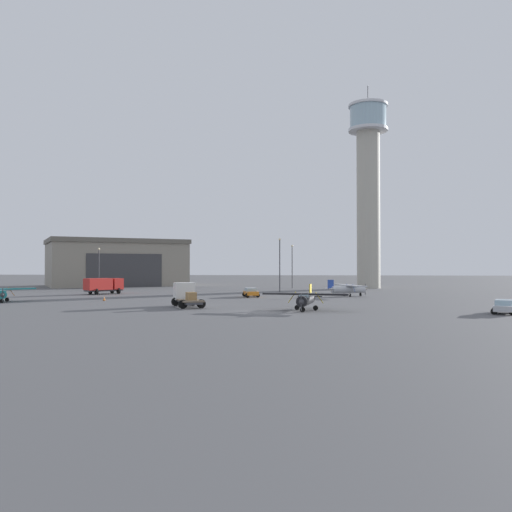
% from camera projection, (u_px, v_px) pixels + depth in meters
% --- Properties ---
extents(ground_plane, '(400.00, 400.00, 0.00)m').
position_uv_depth(ground_plane, '(264.00, 312.00, 51.97)').
color(ground_plane, '#545456').
extents(control_tower, '(8.20, 8.20, 42.87)m').
position_uv_depth(control_tower, '(368.00, 182.00, 107.24)').
color(control_tower, '#B2AD9E').
rests_on(control_tower, ground_plane).
extents(hangar, '(37.00, 34.08, 10.84)m').
position_uv_depth(hangar, '(116.00, 263.00, 120.73)').
color(hangar, gray).
rests_on(hangar, ground_plane).
extents(airplane_silver, '(6.81, 8.60, 2.60)m').
position_uv_depth(airplane_silver, '(348.00, 289.00, 78.48)').
color(airplane_silver, '#B7BABF').
rests_on(airplane_silver, ground_plane).
extents(airplane_black, '(9.19, 7.19, 2.70)m').
position_uv_depth(airplane_black, '(306.00, 299.00, 54.09)').
color(airplane_black, black).
rests_on(airplane_black, ground_plane).
extents(truck_flatbed_white, '(4.90, 6.87, 2.74)m').
position_uv_depth(truck_flatbed_white, '(186.00, 295.00, 59.27)').
color(truck_flatbed_white, '#38383D').
rests_on(truck_flatbed_white, ground_plane).
extents(truck_box_red, '(5.77, 6.26, 2.66)m').
position_uv_depth(truck_box_red, '(103.00, 285.00, 85.04)').
color(truck_box_red, '#38383D').
rests_on(truck_box_red, ground_plane).
extents(car_orange, '(2.98, 4.49, 1.37)m').
position_uv_depth(car_orange, '(251.00, 292.00, 77.28)').
color(car_orange, orange).
rests_on(car_orange, ground_plane).
extents(car_silver, '(3.29, 4.83, 1.37)m').
position_uv_depth(car_silver, '(504.00, 306.00, 50.45)').
color(car_silver, '#B7BABF').
rests_on(car_silver, ground_plane).
extents(light_post_west, '(0.44, 0.44, 8.26)m').
position_uv_depth(light_post_west, '(99.00, 265.00, 99.77)').
color(light_post_west, '#38383D').
rests_on(light_post_west, ground_plane).
extents(light_post_east, '(0.44, 0.44, 9.12)m').
position_uv_depth(light_post_east, '(292.00, 263.00, 106.41)').
color(light_post_east, '#38383D').
rests_on(light_post_east, ground_plane).
extents(light_post_north, '(0.44, 0.44, 9.76)m').
position_uv_depth(light_post_north, '(280.00, 260.00, 92.50)').
color(light_post_north, '#38383D').
rests_on(light_post_north, ground_plane).
extents(traffic_cone_near_left, '(0.36, 0.36, 0.68)m').
position_uv_depth(traffic_cone_near_left, '(104.00, 298.00, 68.82)').
color(traffic_cone_near_left, black).
rests_on(traffic_cone_near_left, ground_plane).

